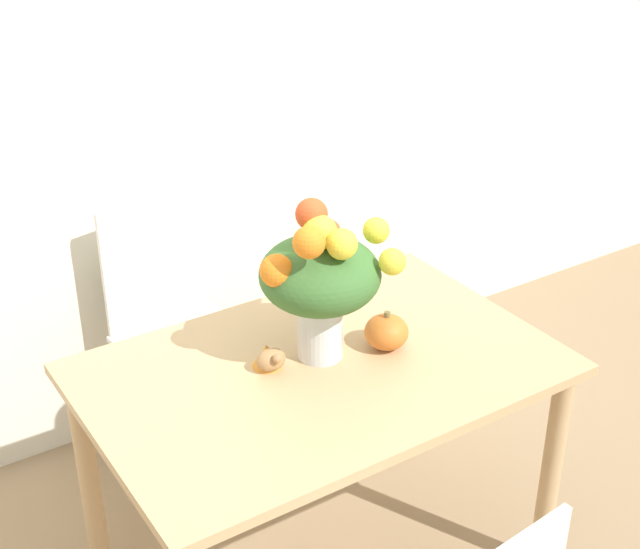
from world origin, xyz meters
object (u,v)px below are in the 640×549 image
Objects in this scene: flower_vase at (321,277)px; turkey_figurine at (269,357)px; pumpkin at (386,332)px; dining_chair_near_window at (178,328)px.

turkey_figurine is at bearing 170.48° from flower_vase.
pumpkin is (0.18, -0.06, -0.20)m from flower_vase.
turkey_figurine is 0.12× the size of dining_chair_near_window.
dining_chair_near_window is (-0.28, 0.83, -0.31)m from pumpkin.
turkey_figurine is at bearing 165.13° from pumpkin.
dining_chair_near_window is (-0.10, 0.76, -0.51)m from flower_vase.
flower_vase reaches higher than dining_chair_near_window.
pumpkin is 0.34m from turkey_figurine.
turkey_figurine is at bearing -100.98° from dining_chair_near_window.
pumpkin is 0.93m from dining_chair_near_window.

